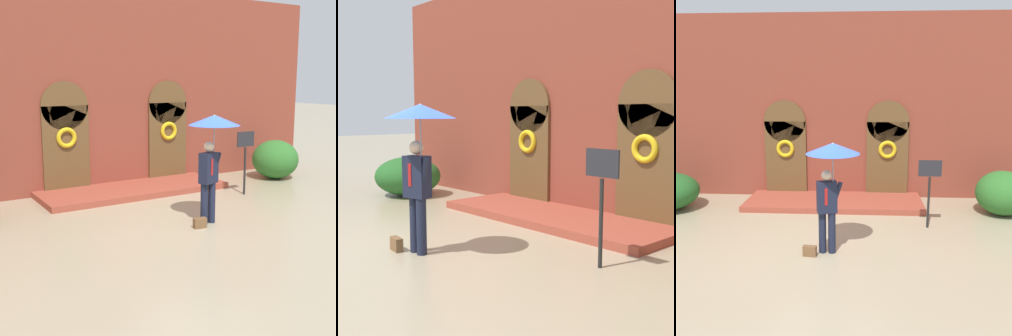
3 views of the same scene
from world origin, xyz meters
The scene contains 6 objects.
ground_plane centered at (0.00, 0.00, 0.00)m, with size 80.00×80.00×0.00m, color tan.
building_facade centered at (0.00, 4.15, 2.68)m, with size 14.00×2.30×5.60m.
person_with_umbrella centered at (0.23, -0.25, 1.91)m, with size 1.10×1.10×2.36m.
handbag centered at (-0.22, -0.45, 0.11)m, with size 0.28×0.12×0.22m, color brown.
sign_post centered at (2.49, 1.33, 1.16)m, with size 0.56×0.06×1.72m.
shrub_right centered at (4.69, 2.46, 0.61)m, with size 1.45×1.43×1.21m, color #2D6B28.
Camera 1 is at (-5.68, -8.24, 3.13)m, focal length 50.00 mm.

